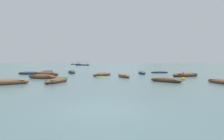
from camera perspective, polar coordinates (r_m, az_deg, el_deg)
ground_plane at (r=1507.86m, az=-1.82°, el=2.26°), size 6000.00×6000.00×0.00m
mountain_1 at (r=2732.15m, az=-28.00°, el=7.31°), size 1556.12×1556.12×503.05m
mountain_2 at (r=2232.89m, az=-5.60°, el=7.93°), size 1675.46×1675.46×440.16m
mountain_3 at (r=2643.33m, az=17.53°, el=8.92°), size 1951.62×1951.62×619.27m
rowboat_0 at (r=35.85m, az=-12.51°, el=-0.62°), size 2.42×4.38×0.68m
rowboat_1 at (r=25.38m, az=3.71°, el=-1.85°), size 1.98×3.49×0.57m
rowboat_2 at (r=20.03m, az=16.42°, el=-3.07°), size 3.18×3.35×0.56m
rowboat_3 at (r=39.17m, az=-19.51°, el=-0.49°), size 1.66×4.49×0.60m
rowboat_4 at (r=19.60m, az=-29.97°, el=-3.32°), size 3.93×2.88×0.66m
rowboat_5 at (r=33.57m, az=9.35°, el=-0.83°), size 1.56×4.42×0.61m
rowboat_6 at (r=20.64m, az=31.20°, el=-3.19°), size 1.56×3.87×0.53m
rowboat_7 at (r=30.51m, az=-19.52°, el=-1.15°), size 4.33×2.87×0.79m
rowboat_8 at (r=28.68m, az=21.96°, el=-1.44°), size 4.80×2.94×0.73m
rowboat_9 at (r=34.47m, az=-24.21°, el=-0.92°), size 4.56×1.92×0.62m
rowboat_10 at (r=19.33m, az=-16.86°, el=-3.25°), size 2.19×3.89×0.58m
rowboat_11 at (r=36.73m, az=14.65°, el=-0.69°), size 3.41×0.85×0.45m
rowboat_12 at (r=28.10m, az=-3.09°, el=-1.40°), size 3.50×4.06×0.64m
rowboat_13 at (r=25.07m, az=-21.04°, el=-1.99°), size 4.48×2.83×0.67m
ferry_0 at (r=128.51m, az=-9.20°, el=1.60°), size 9.76×5.44×2.54m
ferry_1 at (r=182.79m, az=-11.18°, el=1.80°), size 9.92×4.36×2.54m
mooring_buoy at (r=22.69m, az=21.39°, el=-2.69°), size 0.47×0.47×1.09m
weed_patch_0 at (r=25.93m, az=-15.17°, el=-2.24°), size 2.87×2.90×0.14m
weed_patch_1 at (r=35.16m, az=-13.05°, el=-1.03°), size 3.14×2.95×0.14m
weed_patch_2 at (r=25.47m, az=-2.64°, el=-2.24°), size 3.19×3.90×0.14m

